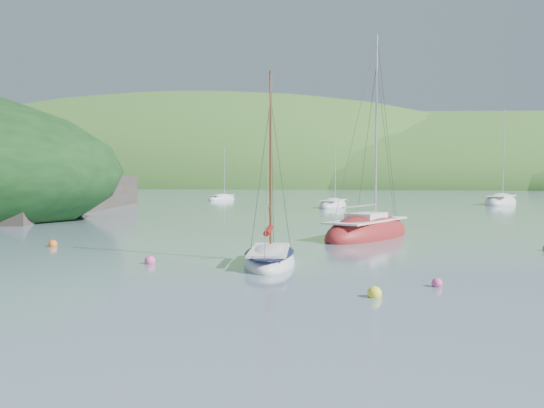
% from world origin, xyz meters
% --- Properties ---
extents(ground, '(700.00, 700.00, 0.00)m').
position_xyz_m(ground, '(0.00, 0.00, 0.00)').
color(ground, slate).
rests_on(ground, ground).
extents(shoreline_hills, '(690.00, 135.00, 56.00)m').
position_xyz_m(shoreline_hills, '(-9.66, 172.42, 0.00)').
color(shoreline_hills, '#2D6325').
rests_on(shoreline_hills, ground).
extents(daysailer_white, '(2.92, 6.12, 9.04)m').
position_xyz_m(daysailer_white, '(0.27, 4.42, 0.21)').
color(daysailer_white, white).
rests_on(daysailer_white, ground).
extents(sloop_red, '(6.48, 9.65, 13.53)m').
position_xyz_m(sloop_red, '(3.98, 16.11, 0.24)').
color(sloop_red, maroon).
rests_on(sloop_red, ground).
extents(distant_sloop_a, '(3.68, 7.26, 9.88)m').
position_xyz_m(distant_sloop_a, '(-1.20, 47.22, 0.17)').
color(distant_sloop_a, white).
rests_on(distant_sloop_a, ground).
extents(distant_sloop_b, '(6.28, 9.55, 12.86)m').
position_xyz_m(distant_sloop_b, '(18.52, 57.72, 0.21)').
color(distant_sloop_b, white).
rests_on(distant_sloop_b, ground).
extents(distant_sloop_c, '(3.72, 6.16, 8.30)m').
position_xyz_m(distant_sloop_c, '(-18.53, 62.01, 0.15)').
color(distant_sloop_c, white).
rests_on(distant_sloop_c, ground).
extents(mooring_buoys, '(25.99, 13.65, 0.47)m').
position_xyz_m(mooring_buoys, '(0.49, 4.55, 0.12)').
color(mooring_buoys, '#FDF431').
rests_on(mooring_buoys, ground).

